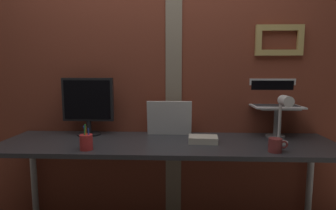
# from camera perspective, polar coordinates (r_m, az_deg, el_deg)

# --- Properties ---
(brick_wall_back) EXTENTS (3.49, 0.16, 2.44)m
(brick_wall_back) POSITION_cam_1_polar(r_m,az_deg,el_deg) (2.28, -2.56, 6.76)
(brick_wall_back) COLOR brown
(brick_wall_back) RESTS_ON ground_plane
(desk) EXTENTS (2.36, 0.62, 0.74)m
(desk) POSITION_cam_1_polar(r_m,az_deg,el_deg) (1.99, -0.13, -9.45)
(desk) COLOR #333338
(desk) RESTS_ON ground_plane
(monitor) EXTENTS (0.39, 0.18, 0.44)m
(monitor) POSITION_cam_1_polar(r_m,az_deg,el_deg) (2.22, -16.14, 0.49)
(monitor) COLOR black
(monitor) RESTS_ON desk
(laptop_stand) EXTENTS (0.28, 0.22, 0.23)m
(laptop_stand) POSITION_cam_1_polar(r_m,az_deg,el_deg) (2.24, 21.36, -2.31)
(laptop_stand) COLOR gray
(laptop_stand) RESTS_ON desk
(laptop) EXTENTS (0.36, 0.26, 0.21)m
(laptop) POSITION_cam_1_polar(r_m,az_deg,el_deg) (2.28, 21.02, 1.12)
(laptop) COLOR white
(laptop) RESTS_ON laptop_stand
(whiteboard_panel) EXTENTS (0.34, 0.05, 0.27)m
(whiteboard_panel) POSITION_cam_1_polar(r_m,az_deg,el_deg) (2.14, 0.27, -2.72)
(whiteboard_panel) COLOR white
(whiteboard_panel) RESTS_ON desk
(desk_lamp) EXTENTS (0.12, 0.20, 0.34)m
(desk_lamp) POSITION_cam_1_polar(r_m,az_deg,el_deg) (1.99, 22.58, -1.83)
(desk_lamp) COLOR white
(desk_lamp) RESTS_ON desk
(pen_cup) EXTENTS (0.08, 0.08, 0.17)m
(pen_cup) POSITION_cam_1_polar(r_m,az_deg,el_deg) (1.85, -16.47, -7.30)
(pen_cup) COLOR red
(pen_cup) RESTS_ON desk
(coffee_mug) EXTENTS (0.12, 0.08, 0.09)m
(coffee_mug) POSITION_cam_1_polar(r_m,az_deg,el_deg) (1.85, 21.25, -7.72)
(coffee_mug) COLOR maroon
(coffee_mug) RESTS_ON desk
(paper_clutter_stack) EXTENTS (0.21, 0.15, 0.04)m
(paper_clutter_stack) POSITION_cam_1_polar(r_m,az_deg,el_deg) (1.97, 7.23, -7.02)
(paper_clutter_stack) COLOR silver
(paper_clutter_stack) RESTS_ON desk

